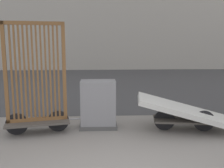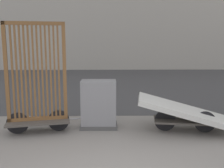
# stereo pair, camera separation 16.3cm
# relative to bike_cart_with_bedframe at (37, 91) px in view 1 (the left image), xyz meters

# --- Properties ---
(road_strip) EXTENTS (56.00, 10.28, 0.01)m
(road_strip) POSITION_rel_bike_cart_with_bedframe_xyz_m (1.52, 6.30, -0.87)
(road_strip) COLOR #424244
(road_strip) RESTS_ON ground_plane
(bike_cart_with_bedframe) EXTENTS (1.98, 0.80, 2.25)m
(bike_cart_with_bedframe) POSITION_rel_bike_cart_with_bedframe_xyz_m (0.00, 0.00, 0.00)
(bike_cart_with_bedframe) COLOR #4C4742
(bike_cart_with_bedframe) RESTS_ON ground_plane
(bike_cart_with_mattress) EXTENTS (2.35, 1.16, 0.74)m
(bike_cart_with_mattress) POSITION_rel_bike_cart_with_bedframe_xyz_m (3.05, -0.00, -0.48)
(bike_cart_with_mattress) COLOR #4C4742
(bike_cart_with_mattress) RESTS_ON ground_plane
(utility_cabinet) EXTENTS (0.81, 0.48, 1.04)m
(utility_cabinet) POSITION_rel_bike_cart_with_bedframe_xyz_m (1.23, 0.29, -0.40)
(utility_cabinet) COLOR #4C4C4C
(utility_cabinet) RESTS_ON ground_plane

